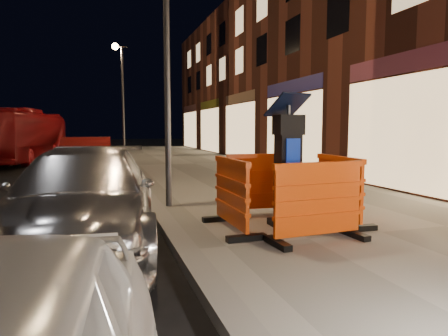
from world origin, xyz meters
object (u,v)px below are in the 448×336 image
object	(u,v)px
car_silver	(86,246)
car_red	(87,181)
parking_kiosk	(288,164)
barrier_front	(318,202)
bus_doubledecker	(24,162)
barrier_back	(264,184)
barrier_bldgside	(339,189)
barrier_kerbside	(231,195)

from	to	relation	value
car_silver	car_red	size ratio (longest dim) A/B	1.12
car_red	parking_kiosk	bearing A→B (deg)	-66.87
parking_kiosk	car_silver	bearing A→B (deg)	175.18
barrier_front	bus_doubledecker	bearing A→B (deg)	106.73
bus_doubledecker	parking_kiosk	bearing A→B (deg)	-60.95
barrier_back	car_red	bearing A→B (deg)	119.40
car_silver	bus_doubledecker	xyz separation A→B (m)	(-3.47, 16.12, 0.00)
barrier_back	car_red	xyz separation A→B (m)	(-3.28, 6.91, -0.71)
barrier_bldgside	car_red	xyz separation A→B (m)	(-4.23, 7.86, -0.71)
parking_kiosk	bus_doubledecker	size ratio (longest dim) A/B	0.21
barrier_back	parking_kiosk	bearing A→B (deg)	-85.96
barrier_kerbside	barrier_bldgside	distance (m)	1.90
barrier_front	parking_kiosk	bearing A→B (deg)	86.04
barrier_bldgside	bus_doubledecker	size ratio (longest dim) A/B	0.15
car_red	bus_doubledecker	bearing A→B (deg)	111.50
barrier_front	barrier_back	size ratio (longest dim) A/B	1.00
car_red	bus_doubledecker	world-z (taller)	bus_doubledecker
barrier_back	car_red	distance (m)	7.68
barrier_back	car_silver	world-z (taller)	barrier_back
barrier_front	car_red	bearing A→B (deg)	106.44
parking_kiosk	barrier_front	xyz separation A→B (m)	(0.00, -0.95, -0.44)
barrier_back	car_red	size ratio (longest dim) A/B	0.33
barrier_kerbside	car_silver	bearing A→B (deg)	80.63
parking_kiosk	car_red	xyz separation A→B (m)	(-3.28, 7.86, -1.15)
bus_doubledecker	barrier_back	bearing A→B (deg)	-59.75
barrier_back	bus_doubledecker	size ratio (longest dim) A/B	0.15
parking_kiosk	barrier_back	bearing A→B (deg)	91.04
barrier_front	barrier_bldgside	world-z (taller)	same
barrier_back	barrier_kerbside	distance (m)	1.34
barrier_front	bus_doubledecker	size ratio (longest dim) A/B	0.15
barrier_front	car_silver	bearing A→B (deg)	153.78
barrier_front	barrier_bldgside	size ratio (longest dim) A/B	1.00
car_red	bus_doubledecker	size ratio (longest dim) A/B	0.46
barrier_back	barrier_front	bearing A→B (deg)	-85.96
bus_doubledecker	car_silver	bearing A→B (deg)	-70.58
parking_kiosk	car_silver	distance (m)	3.32
barrier_back	barrier_bldgside	world-z (taller)	same
barrier_back	barrier_kerbside	bearing A→B (deg)	-130.96
car_red	barrier_back	bearing A→B (deg)	-64.13
parking_kiosk	barrier_front	world-z (taller)	parking_kiosk
car_silver	car_red	bearing A→B (deg)	97.16
barrier_kerbside	car_red	distance (m)	8.23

